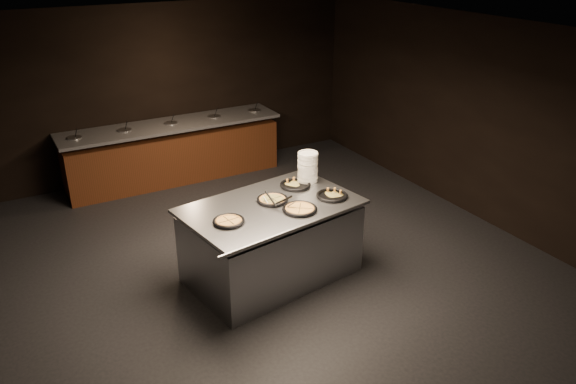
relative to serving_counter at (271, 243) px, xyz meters
name	(u,v)px	position (x,y,z in m)	size (l,w,h in m)	color
room	(268,169)	(-0.04, -0.03, 0.99)	(7.02, 8.02, 2.92)	black
salad_bar	(174,155)	(-0.04, 3.53, -0.03)	(3.70, 0.83, 1.18)	#552514
serving_counter	(271,243)	(0.00, 0.00, 0.00)	(2.20, 1.60, 0.98)	#AFB2B7
plate_stack	(308,167)	(0.74, 0.39, 0.71)	(0.26, 0.26, 0.39)	white
pan_veggie_whole	(229,221)	(-0.62, -0.17, 0.53)	(0.36, 0.36, 0.04)	black
pan_cheese_whole	(272,199)	(0.07, 0.09, 0.53)	(0.38, 0.38, 0.04)	black
pan_cheese_slices_a	(295,185)	(0.52, 0.33, 0.53)	(0.39, 0.39, 0.04)	black
pan_cheese_slices_b	(300,209)	(0.22, -0.29, 0.53)	(0.41, 0.41, 0.04)	black
pan_veggie_slices	(332,196)	(0.75, -0.16, 0.53)	(0.38, 0.38, 0.04)	black
server_left	(268,199)	(-0.04, 0.00, 0.59)	(0.13, 0.34, 0.17)	#AFB2B7
server_right	(287,203)	(0.11, -0.19, 0.59)	(0.32, 0.24, 0.18)	#AFB2B7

